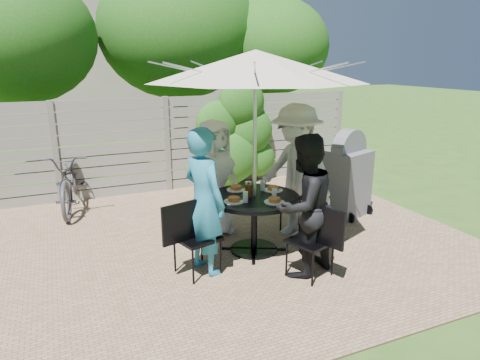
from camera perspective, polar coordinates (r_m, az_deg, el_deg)
name	(u,v)px	position (r m, az deg, el deg)	size (l,w,h in m)	color
backyard_envelope	(113,56)	(15.48, -16.55, 15.51)	(60.00, 60.00, 5.00)	#2D4E18
patio_table	(254,213)	(5.71, 1.90, -4.43)	(1.53, 1.53, 0.79)	black
umbrella	(256,66)	(5.36, 2.09, 14.95)	(3.46, 3.46, 2.64)	silver
chair_back	(209,215)	(6.49, -4.10, -4.63)	(0.51, 0.66, 0.87)	black
person_back	(214,178)	(6.21, -3.44, 0.22)	(0.84, 0.55, 1.72)	silver
chair_left	(196,252)	(5.23, -5.83, -9.59)	(0.73, 0.57, 0.96)	black
person_left	(204,202)	(5.08, -4.78, -2.94)	(0.66, 0.43, 1.80)	teal
chair_front	(311,255)	(5.23, 9.41, -9.87)	(0.57, 0.71, 0.93)	black
person_front	(304,206)	(5.08, 8.50, -3.49)	(0.84, 0.65, 1.72)	black
chair_right	(300,215)	(6.48, 8.02, -4.61)	(0.72, 0.55, 0.94)	black
person_right	(296,172)	(6.17, 7.45, 1.09)	(1.26, 0.72, 1.94)	#B0B1AC
plate_back	(236,188)	(5.88, -0.54, -1.13)	(0.26, 0.26, 0.06)	white
plate_left	(234,200)	(5.39, -0.82, -2.71)	(0.26, 0.26, 0.06)	white
plate_front	(274,201)	(5.39, 4.60, -2.77)	(0.26, 0.26, 0.06)	white
plate_right	(273,189)	(5.87, 4.43, -1.19)	(0.26, 0.26, 0.06)	white
glass_left	(245,197)	(5.37, 0.73, -2.28)	(0.07, 0.07, 0.14)	silver
glass_front	(274,194)	(5.51, 4.60, -1.84)	(0.07, 0.07, 0.14)	silver
glass_right	(263,185)	(5.86, 3.02, -0.74)	(0.07, 0.07, 0.14)	silver
syrup_jug	(248,190)	(5.60, 1.13, -1.39)	(0.09, 0.09, 0.16)	#59280C
coffee_cup	(248,187)	(5.83, 1.11, -0.90)	(0.08, 0.08, 0.12)	#C6B293
bicycle	(72,180)	(7.92, -21.54, 0.02)	(0.69, 1.98, 1.04)	#333338
bbq_grill	(347,177)	(7.24, 14.08, 0.41)	(0.85, 0.75, 1.45)	slate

